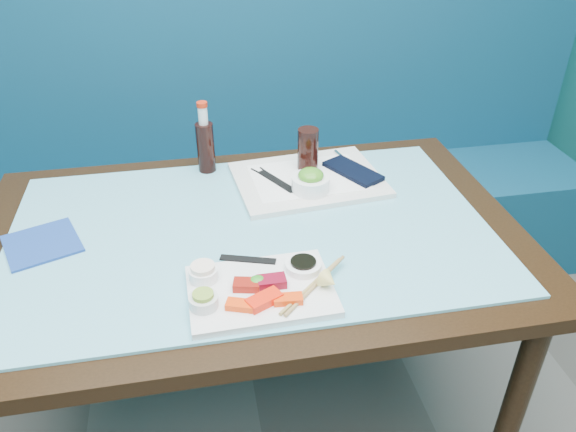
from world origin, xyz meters
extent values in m
cube|color=navy|center=(0.00, 2.22, 0.23)|extent=(3.00, 0.55, 0.45)
cube|color=navy|center=(0.00, 2.44, 0.70)|extent=(3.00, 0.12, 0.95)
cube|color=black|center=(0.00, 1.45, 0.73)|extent=(1.40, 0.90, 0.04)
cylinder|color=black|center=(0.62, 1.08, 0.35)|extent=(0.06, 0.06, 0.71)
cylinder|color=black|center=(-0.62, 1.82, 0.35)|extent=(0.06, 0.06, 0.71)
cylinder|color=black|center=(0.62, 1.82, 0.35)|extent=(0.06, 0.06, 0.71)
cube|color=#67B9CE|center=(0.00, 1.45, 0.75)|extent=(1.22, 0.76, 0.01)
cube|color=white|center=(-0.01, 1.19, 0.77)|extent=(0.32, 0.23, 0.02)
cube|color=#FF3E0A|center=(-0.06, 1.14, 0.78)|extent=(0.07, 0.05, 0.01)
cube|color=#FF210A|center=(-0.01, 1.14, 0.78)|extent=(0.08, 0.07, 0.02)
cube|color=#FF3D0A|center=(0.04, 1.14, 0.78)|extent=(0.06, 0.03, 0.01)
cube|color=maroon|center=(-0.04, 1.20, 0.78)|extent=(0.06, 0.05, 0.02)
cube|color=maroon|center=(0.01, 1.20, 0.78)|extent=(0.06, 0.04, 0.02)
ellipsoid|color=#2B8A1F|center=(-0.02, 1.20, 0.79)|extent=(0.04, 0.04, 0.02)
cylinder|color=silver|center=(-0.14, 1.16, 0.79)|extent=(0.06, 0.06, 0.03)
cylinder|color=#80A535|center=(-0.14, 1.16, 0.80)|extent=(0.06, 0.06, 0.01)
cylinder|color=white|center=(-0.13, 1.25, 0.79)|extent=(0.08, 0.08, 0.03)
cylinder|color=#FFE7D1|center=(-0.13, 1.25, 0.81)|extent=(0.06, 0.06, 0.01)
cylinder|color=white|center=(0.09, 1.24, 0.78)|extent=(0.11, 0.11, 0.02)
cylinder|color=black|center=(0.09, 1.24, 0.79)|extent=(0.06, 0.06, 0.01)
cone|color=#EDDB70|center=(0.13, 1.16, 0.80)|extent=(0.06, 0.05, 0.04)
cube|color=black|center=(-0.03, 1.30, 0.78)|extent=(0.13, 0.06, 0.00)
cylinder|color=#9F874B|center=(0.10, 1.18, 0.78)|extent=(0.17, 0.16, 0.01)
cylinder|color=#997848|center=(0.11, 1.18, 0.78)|extent=(0.18, 0.18, 0.01)
cube|color=silver|center=(0.20, 1.66, 0.77)|extent=(0.45, 0.35, 0.02)
cube|color=white|center=(0.20, 1.66, 0.77)|extent=(0.34, 0.25, 0.00)
cylinder|color=white|center=(0.19, 1.59, 0.79)|extent=(0.12, 0.12, 0.04)
ellipsoid|color=#449121|center=(0.19, 1.59, 0.82)|extent=(0.09, 0.09, 0.04)
cylinder|color=black|center=(0.21, 1.72, 0.84)|extent=(0.07, 0.07, 0.13)
cube|color=black|center=(0.33, 1.66, 0.78)|extent=(0.16, 0.20, 0.01)
cylinder|color=silver|center=(0.33, 1.77, 0.78)|extent=(0.03, 0.08, 0.01)
cylinder|color=black|center=(0.10, 1.65, 0.78)|extent=(0.12, 0.18, 0.01)
cylinder|color=black|center=(0.11, 1.65, 0.78)|extent=(0.08, 0.18, 0.01)
cube|color=black|center=(0.10, 1.65, 0.78)|extent=(0.10, 0.15, 0.00)
cylinder|color=black|center=(-0.09, 1.79, 0.83)|extent=(0.06, 0.06, 0.15)
cylinder|color=silver|center=(-0.09, 1.79, 0.94)|extent=(0.03, 0.03, 0.05)
cylinder|color=red|center=(-0.09, 1.79, 0.97)|extent=(0.03, 0.03, 0.01)
cube|color=navy|center=(-0.52, 1.48, 0.76)|extent=(0.22, 0.22, 0.01)
camera|label=1|loc=(-0.13, 0.26, 1.57)|focal=35.00mm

